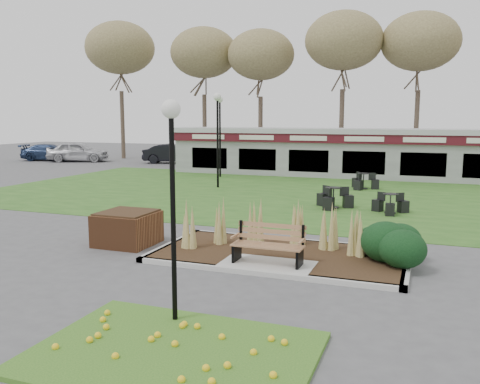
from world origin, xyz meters
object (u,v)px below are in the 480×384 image
(bistro_set_a, at_px, (333,201))
(bistro_set_b, at_px, (363,184))
(lamp_post_far_left, at_px, (220,118))
(park_bench, at_px, (269,244))
(car_black, at_px, (173,154))
(car_silver, at_px, (78,152))
(car_blue, at_px, (50,152))
(bistro_set_d, at_px, (390,207))
(brick_planter, at_px, (127,228))
(lamp_post_near_left, at_px, (172,163))
(lamp_post_mid_left, at_px, (217,119))
(food_pavilion, at_px, (367,153))

(bistro_set_a, bearing_deg, bistro_set_b, 85.58)
(lamp_post_far_left, height_order, bistro_set_b, lamp_post_far_left)
(park_bench, relative_size, bistro_set_a, 1.11)
(bistro_set_b, height_order, car_black, car_black)
(car_silver, bearing_deg, car_blue, 68.00)
(car_silver, bearing_deg, bistro_set_d, -140.35)
(brick_planter, height_order, lamp_post_far_left, lamp_post_far_left)
(brick_planter, bearing_deg, bistro_set_a, 60.45)
(lamp_post_near_left, relative_size, bistro_set_a, 2.53)
(park_bench, height_order, car_silver, car_silver)
(lamp_post_mid_left, distance_m, bistro_set_a, 8.29)
(brick_planter, bearing_deg, food_pavilion, 76.94)
(bistro_set_a, distance_m, car_black, 21.81)
(lamp_post_far_left, distance_m, bistro_set_d, 13.90)
(lamp_post_near_left, distance_m, lamp_post_far_left, 21.90)
(car_black, bearing_deg, car_blue, 80.89)
(lamp_post_far_left, relative_size, bistro_set_b, 3.33)
(lamp_post_mid_left, relative_size, bistro_set_a, 3.13)
(car_silver, bearing_deg, brick_planter, -160.03)
(food_pavilion, bearing_deg, car_black, 164.08)
(bistro_set_b, distance_m, car_black, 18.48)
(park_bench, height_order, bistro_set_d, park_bench)
(bistro_set_b, distance_m, bistro_set_d, 6.52)
(brick_planter, bearing_deg, lamp_post_far_left, 103.46)
(lamp_post_mid_left, bearing_deg, bistro_set_a, -30.62)
(brick_planter, height_order, car_blue, car_blue)
(lamp_post_near_left, relative_size, car_blue, 0.82)
(lamp_post_mid_left, bearing_deg, brick_planter, -79.52)
(brick_planter, distance_m, bistro_set_b, 14.54)
(car_silver, bearing_deg, lamp_post_near_left, -160.02)
(lamp_post_mid_left, bearing_deg, food_pavilion, 47.92)
(brick_planter, xyz_separation_m, car_black, (-10.89, 23.32, 0.27))
(lamp_post_near_left, bearing_deg, car_silver, 130.56)
(brick_planter, height_order, lamp_post_near_left, lamp_post_near_left)
(bistro_set_b, height_order, car_silver, car_silver)
(bistro_set_d, bearing_deg, food_pavilion, 100.85)
(lamp_post_near_left, relative_size, lamp_post_mid_left, 0.81)
(lamp_post_mid_left, xyz_separation_m, car_blue, (-19.44, 10.30, -2.79))
(brick_planter, height_order, bistro_set_d, brick_planter)
(brick_planter, height_order, car_black, car_black)
(lamp_post_near_left, bearing_deg, lamp_post_far_left, 110.55)
(lamp_post_mid_left, height_order, bistro_set_a, lamp_post_mid_left)
(lamp_post_mid_left, xyz_separation_m, lamp_post_far_left, (-1.67, 4.31, 0.03))
(lamp_post_far_left, xyz_separation_m, car_silver, (-14.93, 5.93, -2.69))
(food_pavilion, height_order, car_black, food_pavilion)
(car_black, bearing_deg, bistro_set_b, -137.59)
(brick_planter, xyz_separation_m, lamp_post_mid_left, (-2.16, 11.69, 3.00))
(car_silver, xyz_separation_m, car_blue, (-2.84, 0.07, -0.14))
(brick_planter, distance_m, bistro_set_a, 8.97)
(bistro_set_a, bearing_deg, car_silver, 148.64)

